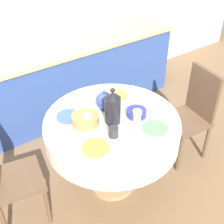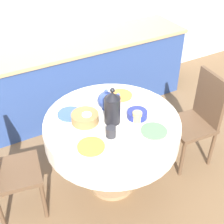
# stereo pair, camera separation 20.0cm
# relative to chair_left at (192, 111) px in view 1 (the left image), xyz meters

# --- Properties ---
(ground_plane) EXTENTS (12.00, 12.00, 0.00)m
(ground_plane) POSITION_rel_chair_left_xyz_m (-0.92, 0.08, -0.53)
(ground_plane) COLOR brown
(wall_back) EXTENTS (7.00, 0.05, 2.60)m
(wall_back) POSITION_rel_chair_left_xyz_m (-0.92, 1.73, 0.77)
(wall_back) COLOR silver
(wall_back) RESTS_ON ground_plane
(kitchen_counter) EXTENTS (3.24, 0.64, 0.89)m
(kitchen_counter) POSITION_rel_chair_left_xyz_m (-0.92, 1.39, -0.08)
(kitchen_counter) COLOR #2D4784
(kitchen_counter) RESTS_ON ground_plane
(dining_table) EXTENTS (1.14, 1.14, 0.78)m
(dining_table) POSITION_rel_chair_left_xyz_m (-0.92, 0.08, 0.12)
(dining_table) COLOR tan
(dining_table) RESTS_ON ground_plane
(chair_left) EXTENTS (0.43, 0.43, 0.96)m
(chair_left) POSITION_rel_chair_left_xyz_m (0.00, 0.00, 0.00)
(chair_left) COLOR brown
(chair_left) RESTS_ON ground_plane
(chair_right) EXTENTS (0.47, 0.47, 0.96)m
(chair_right) POSITION_rel_chair_left_xyz_m (-1.82, 0.24, 0.00)
(chair_right) COLOR brown
(chair_right) RESTS_ON ground_plane
(plate_near_left) EXTENTS (0.21, 0.21, 0.01)m
(plate_near_left) POSITION_rel_chair_left_xyz_m (-1.21, -0.14, 0.26)
(plate_near_left) COLOR orange
(plate_near_left) RESTS_ON dining_table
(cup_near_left) EXTENTS (0.08, 0.08, 0.09)m
(cup_near_left) POSITION_rel_chair_left_xyz_m (-1.02, -0.10, 0.29)
(cup_near_left) COLOR #28282D
(cup_near_left) RESTS_ON dining_table
(plate_near_right) EXTENTS (0.21, 0.21, 0.01)m
(plate_near_right) POSITION_rel_chair_left_xyz_m (-0.70, -0.21, 0.26)
(plate_near_right) COLOR #5BA85B
(plate_near_right) RESTS_ON dining_table
(cup_near_right) EXTENTS (0.08, 0.08, 0.09)m
(cup_near_right) POSITION_rel_chair_left_xyz_m (-0.74, -0.04, 0.29)
(cup_near_right) COLOR #DBB766
(cup_near_right) RESTS_ON dining_table
(plate_far_left) EXTENTS (0.21, 0.21, 0.01)m
(plate_far_left) POSITION_rel_chair_left_xyz_m (-1.19, 0.31, 0.26)
(plate_far_left) COLOR #3856AD
(plate_far_left) RESTS_ON dining_table
(cup_far_left) EXTENTS (0.08, 0.08, 0.09)m
(cup_far_left) POSITION_rel_chair_left_xyz_m (-1.11, 0.14, 0.29)
(cup_far_left) COLOR white
(cup_far_left) RESTS_ON dining_table
(plate_far_right) EXTENTS (0.21, 0.21, 0.01)m
(plate_far_right) POSITION_rel_chair_left_xyz_m (-0.67, 0.35, 0.26)
(plate_far_right) COLOR orange
(plate_far_right) RESTS_ON dining_table
(cup_far_right) EXTENTS (0.08, 0.08, 0.09)m
(cup_far_right) POSITION_rel_chair_left_xyz_m (-0.83, 0.26, 0.29)
(cup_far_right) COLOR #28282D
(cup_far_right) RESTS_ON dining_table
(coffee_carafe) EXTENTS (0.13, 0.13, 0.32)m
(coffee_carafe) POSITION_rel_chair_left_xyz_m (-0.92, 0.05, 0.39)
(coffee_carafe) COLOR black
(coffee_carafe) RESTS_ON dining_table
(teapot) EXTENTS (0.21, 0.15, 0.20)m
(teapot) POSITION_rel_chair_left_xyz_m (-0.88, 0.24, 0.34)
(teapot) COLOR #33478E
(teapot) RESTS_ON dining_table
(bread_basket) EXTENTS (0.22, 0.22, 0.08)m
(bread_basket) POSITION_rel_chair_left_xyz_m (-1.12, 0.16, 0.29)
(bread_basket) COLOR olive
(bread_basket) RESTS_ON dining_table
(fruit_bowl) EXTENTS (0.17, 0.17, 0.06)m
(fruit_bowl) POSITION_rel_chair_left_xyz_m (-0.71, 0.01, 0.28)
(fruit_bowl) COLOR navy
(fruit_bowl) RESTS_ON dining_table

